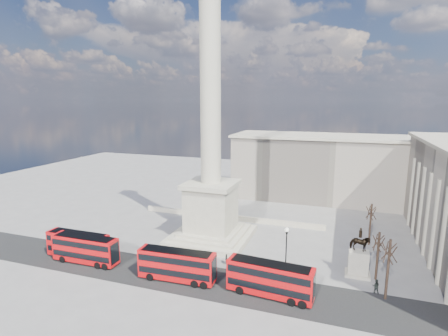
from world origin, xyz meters
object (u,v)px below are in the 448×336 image
red_bus_c (270,279)px  pedestrian_standing (376,286)px  red_bus_b (177,265)px  pedestrian_crossing (226,259)px  victorian_lamp (286,247)px  nelsons_column (211,171)px  red_bus_a (86,249)px  red_bus_e (79,245)px  equestrian_statue (359,260)px  pedestrian_walking (279,276)px

red_bus_c → pedestrian_standing: bearing=26.7°
red_bus_b → pedestrian_crossing: 8.86m
red_bus_b → red_bus_c: size_ratio=0.98×
red_bus_c → victorian_lamp: bearing=87.4°
red_bus_b → pedestrian_crossing: (4.93, 7.19, -1.57)m
nelsons_column → red_bus_c: size_ratio=4.33×
nelsons_column → victorian_lamp: 19.61m
red_bus_a → red_bus_e: 2.50m
equestrian_statue → red_bus_c: bearing=-139.1°
victorian_lamp → pedestrian_crossing: size_ratio=4.43×
red_bus_c → pedestrian_standing: 14.32m
nelsons_column → equestrian_statue: nelsons_column is taller
red_bus_a → red_bus_e: (-2.29, 1.00, -0.04)m
equestrian_statue → pedestrian_crossing: equestrian_statue is taller
victorian_lamp → pedestrian_walking: victorian_lamp is taller
red_bus_c → equestrian_statue: 14.62m
victorian_lamp → nelsons_column: bearing=150.1°
pedestrian_walking → pedestrian_crossing: 9.22m
nelsons_column → red_bus_c: nelsons_column is taller
pedestrian_walking → red_bus_b: bearing=163.8°
equestrian_statue → pedestrian_standing: (2.15, -4.20, -1.56)m
red_bus_b → pedestrian_standing: red_bus_b is taller
red_bus_e → pedestrian_standing: size_ratio=5.52×
red_bus_e → pedestrian_walking: bearing=5.6°
nelsons_column → red_bus_c: (14.33, -15.74, -10.51)m
nelsons_column → red_bus_e: bearing=-139.7°
pedestrian_crossing → equestrian_statue: bearing=-89.5°
red_bus_b → red_bus_e: (-18.43, 1.28, -0.09)m
nelsons_column → equestrian_statue: bearing=-13.6°
victorian_lamp → pedestrian_crossing: victorian_lamp is taller
red_bus_a → pedestrian_crossing: 22.22m
red_bus_e → pedestrian_crossing: size_ratio=6.72×
pedestrian_walking → pedestrian_crossing: size_ratio=1.04×
victorian_lamp → equestrian_statue: equestrian_statue is taller
nelsons_column → pedestrian_crossing: nelsons_column is taller
equestrian_statue → pedestrian_standing: bearing=-62.9°
nelsons_column → pedestrian_crossing: size_ratio=31.27×
red_bus_c → red_bus_e: size_ratio=1.07×
red_bus_b → pedestrian_walking: size_ratio=6.81×
red_bus_c → red_bus_b: bearing=-174.1°
pedestrian_walking → pedestrian_standing: bearing=-29.4°
red_bus_c → pedestrian_crossing: 10.98m
red_bus_a → red_bus_c: 29.47m
red_bus_a → red_bus_c: (29.47, 0.03, 0.09)m
nelsons_column → pedestrian_crossing: (5.93, -8.86, -12.12)m
pedestrian_standing → nelsons_column: bearing=-17.5°
equestrian_statue → pedestrian_crossing: (-19.45, -2.71, -1.73)m
red_bus_a → pedestrian_standing: 43.03m
nelsons_column → pedestrian_standing: bearing=-20.6°
red_bus_c → red_bus_e: 31.78m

